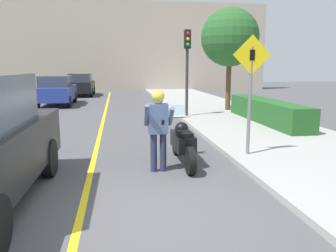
{
  "coord_description": "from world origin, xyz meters",
  "views": [
    {
      "loc": [
        -0.01,
        -4.71,
        2.2
      ],
      "look_at": [
        1.13,
        2.61,
        0.85
      ],
      "focal_mm": 35.0,
      "sensor_mm": 36.0,
      "label": 1
    }
  ],
  "objects_px": {
    "traffic_light": "(187,56)",
    "parked_car_blue": "(57,90)",
    "crossing_sign": "(251,84)",
    "parked_car_black": "(81,84)",
    "person_biker": "(158,122)",
    "motorcycle": "(183,142)",
    "street_tree": "(230,38)"
  },
  "relations": [
    {
      "from": "traffic_light",
      "to": "street_tree",
      "type": "relative_size",
      "value": 0.75
    },
    {
      "from": "parked_car_blue",
      "to": "motorcycle",
      "type": "bearing_deg",
      "value": -68.68
    },
    {
      "from": "parked_car_blue",
      "to": "parked_car_black",
      "type": "relative_size",
      "value": 1.0
    },
    {
      "from": "crossing_sign",
      "to": "street_tree",
      "type": "relative_size",
      "value": 0.58
    },
    {
      "from": "motorcycle",
      "to": "street_tree",
      "type": "bearing_deg",
      "value": 64.4
    },
    {
      "from": "person_biker",
      "to": "motorcycle",
      "type": "bearing_deg",
      "value": 37.97
    },
    {
      "from": "street_tree",
      "to": "parked_car_blue",
      "type": "height_order",
      "value": "street_tree"
    },
    {
      "from": "motorcycle",
      "to": "person_biker",
      "type": "xyz_separation_m",
      "value": [
        -0.62,
        -0.48,
        0.57
      ]
    },
    {
      "from": "motorcycle",
      "to": "street_tree",
      "type": "distance_m",
      "value": 9.44
    },
    {
      "from": "traffic_light",
      "to": "crossing_sign",
      "type": "bearing_deg",
      "value": -88.78
    },
    {
      "from": "person_biker",
      "to": "traffic_light",
      "type": "distance_m",
      "value": 7.43
    },
    {
      "from": "traffic_light",
      "to": "parked_car_blue",
      "type": "xyz_separation_m",
      "value": [
        -6.36,
        6.02,
        -1.75
      ]
    },
    {
      "from": "traffic_light",
      "to": "parked_car_blue",
      "type": "height_order",
      "value": "traffic_light"
    },
    {
      "from": "street_tree",
      "to": "motorcycle",
      "type": "bearing_deg",
      "value": -115.6
    },
    {
      "from": "person_biker",
      "to": "street_tree",
      "type": "bearing_deg",
      "value": 62.32
    },
    {
      "from": "person_biker",
      "to": "parked_car_black",
      "type": "bearing_deg",
      "value": 100.43
    },
    {
      "from": "parked_car_black",
      "to": "street_tree",
      "type": "bearing_deg",
      "value": -52.85
    },
    {
      "from": "person_biker",
      "to": "traffic_light",
      "type": "height_order",
      "value": "traffic_light"
    },
    {
      "from": "crossing_sign",
      "to": "parked_car_black",
      "type": "relative_size",
      "value": 0.66
    },
    {
      "from": "crossing_sign",
      "to": "parked_car_blue",
      "type": "height_order",
      "value": "crossing_sign"
    },
    {
      "from": "person_biker",
      "to": "crossing_sign",
      "type": "bearing_deg",
      "value": 14.88
    },
    {
      "from": "motorcycle",
      "to": "person_biker",
      "type": "relative_size",
      "value": 1.26
    },
    {
      "from": "traffic_light",
      "to": "person_biker",
      "type": "bearing_deg",
      "value": -106.82
    },
    {
      "from": "person_biker",
      "to": "parked_car_blue",
      "type": "xyz_separation_m",
      "value": [
        -4.25,
        12.97,
        -0.2
      ]
    },
    {
      "from": "street_tree",
      "to": "parked_car_black",
      "type": "bearing_deg",
      "value": 127.15
    },
    {
      "from": "motorcycle",
      "to": "crossing_sign",
      "type": "relative_size",
      "value": 0.78
    },
    {
      "from": "crossing_sign",
      "to": "traffic_light",
      "type": "xyz_separation_m",
      "value": [
        -0.14,
        6.36,
        0.81
      ]
    },
    {
      "from": "street_tree",
      "to": "person_biker",
      "type": "bearing_deg",
      "value": -117.68
    },
    {
      "from": "street_tree",
      "to": "parked_car_blue",
      "type": "bearing_deg",
      "value": 153.11
    },
    {
      "from": "street_tree",
      "to": "parked_car_blue",
      "type": "distance_m",
      "value": 10.15
    },
    {
      "from": "parked_car_blue",
      "to": "traffic_light",
      "type": "bearing_deg",
      "value": -43.43
    },
    {
      "from": "traffic_light",
      "to": "parked_car_black",
      "type": "bearing_deg",
      "value": 114.83
    }
  ]
}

